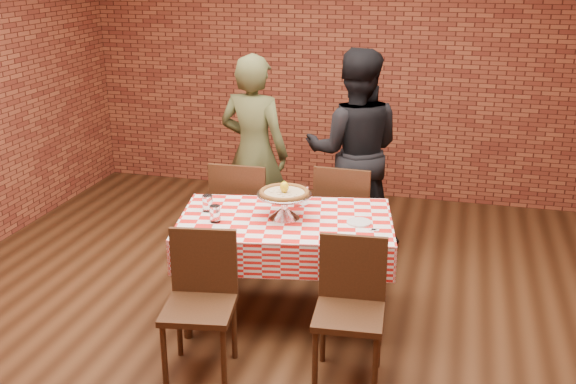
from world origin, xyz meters
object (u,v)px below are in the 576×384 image
object	(u,v)px
condiment_caddy	(299,195)
diner_black	(354,151)
diner_olive	(254,153)
water_glass_left	(215,214)
water_glass_right	(208,203)
chair_far_left	(245,213)
table	(286,268)
chair_near_left	(199,309)
pizza_stand	(284,206)
chair_near_right	(349,316)
pizza	(284,193)
chair_far_right	(346,216)

from	to	relation	value
condiment_caddy	diner_black	distance (m)	1.10
diner_black	diner_olive	bearing A→B (deg)	4.81
water_glass_left	water_glass_right	world-z (taller)	same
water_glass_left	diner_olive	world-z (taller)	diner_olive
water_glass_left	diner_olive	distance (m)	1.35
chair_far_left	diner_black	world-z (taller)	diner_black
table	diner_black	size ratio (longest dim) A/B	0.82
water_glass_right	chair_near_left	distance (m)	0.93
water_glass_right	diner_black	world-z (taller)	diner_black
pizza_stand	chair_near_right	xyz separation A→B (m)	(0.58, -0.69, -0.40)
pizza_stand	chair_near_left	bearing A→B (deg)	-110.42
table	chair_near_right	bearing A→B (deg)	-49.85
chair_near_left	diner_olive	world-z (taller)	diner_olive
pizza	water_glass_right	size ratio (longest dim) A/B	2.97
water_glass_right	chair_far_left	xyz separation A→B (m)	(0.03, 0.73, -0.34)
table	water_glass_left	distance (m)	0.66
condiment_caddy	chair_far_right	size ratio (longest dim) A/B	0.16
table	diner_olive	world-z (taller)	diner_olive
pizza_stand	water_glass_right	bearing A→B (deg)	-178.01
chair_near_right	diner_black	bearing A→B (deg)	94.56
water_glass_right	chair_far_left	bearing A→B (deg)	87.34
condiment_caddy	chair_near_left	bearing A→B (deg)	-139.20
diner_black	condiment_caddy	bearing A→B (deg)	70.21
pizza	chair_near_right	size ratio (longest dim) A/B	0.39
water_glass_left	condiment_caddy	xyz separation A→B (m)	(0.48, 0.46, 0.02)
chair_far_left	water_glass_left	bearing A→B (deg)	93.68
pizza_stand	diner_olive	bearing A→B (deg)	116.80
pizza	chair_near_left	world-z (taller)	pizza
diner_olive	water_glass_left	bearing A→B (deg)	105.21
chair_far_right	diner_black	world-z (taller)	diner_black
water_glass_right	chair_far_right	world-z (taller)	chair_far_right
chair_far_right	condiment_caddy	bearing A→B (deg)	69.89
water_glass_right	chair_near_left	size ratio (longest dim) A/B	0.13
pizza_stand	diner_olive	world-z (taller)	diner_olive
pizza_stand	water_glass_right	world-z (taller)	pizza_stand
water_glass_left	diner_olive	bearing A→B (deg)	96.06
chair_far_left	diner_olive	size ratio (longest dim) A/B	0.55
chair_near_left	diner_olive	bearing A→B (deg)	88.35
pizza	water_glass_left	size ratio (longest dim) A/B	2.97
table	pizza_stand	xyz separation A→B (m)	(-0.01, 0.01, 0.47)
pizza	chair_near_left	xyz separation A→B (m)	(-0.31, -0.84, -0.49)
water_glass_left	water_glass_right	xyz separation A→B (m)	(-0.12, 0.18, 0.00)
pizza_stand	diner_black	world-z (taller)	diner_black
chair_far_right	chair_near_left	bearing A→B (deg)	72.67
chair_far_left	diner_olive	distance (m)	0.58
chair_far_left	chair_far_right	xyz separation A→B (m)	(0.81, 0.16, -0.01)
chair_far_right	diner_black	bearing A→B (deg)	-85.29
chair_far_left	chair_far_right	size ratio (longest dim) A/B	1.01
chair_far_left	chair_far_right	bearing A→B (deg)	-170.91
pizza	water_glass_right	world-z (taller)	pizza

